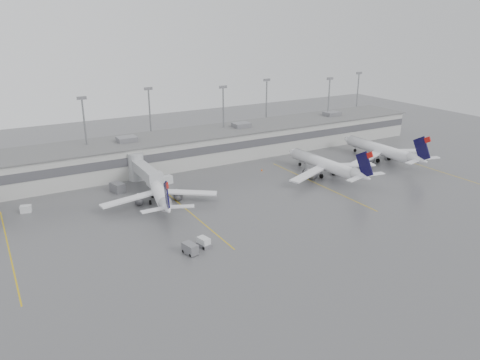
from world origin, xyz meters
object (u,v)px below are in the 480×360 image
jet_mid_left (158,190)px  baggage_tug (204,243)px  jet_mid_right (327,165)px  jet_far_right (383,150)px

jet_mid_left → baggage_tug: bearing=-79.7°
jet_mid_right → baggage_tug: jet_mid_right is taller
jet_mid_left → jet_mid_right: (44.48, -4.17, 0.24)m
baggage_tug → jet_mid_left: bearing=76.3°
jet_far_right → baggage_tug: size_ratio=10.66×
jet_far_right → baggage_tug: bearing=-161.7°
jet_mid_left → jet_far_right: jet_far_right is taller
jet_mid_left → jet_mid_right: 44.68m
jet_mid_right → baggage_tug: bearing=-158.3°
jet_mid_left → jet_far_right: size_ratio=0.89×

